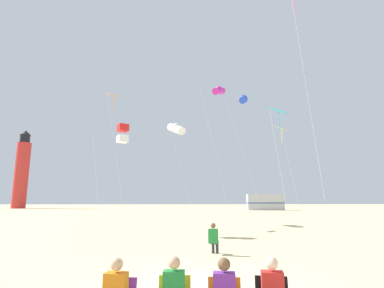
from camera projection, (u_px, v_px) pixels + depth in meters
name	position (u px, v px, depth m)	size (l,w,h in m)	color
kite_flyer_standing	(214.00, 238.00, 11.31)	(0.44, 0.56, 1.16)	#238438
kite_diamond_orange	(113.00, 100.00, 23.56)	(2.01, 2.01, 10.29)	silver
kite_tube_blue	(244.00, 100.00, 31.04)	(3.27, 3.45, 12.83)	silver
kite_tube_white	(176.00, 129.00, 26.41)	(2.60, 2.98, 8.82)	silver
kite_diamond_cyan	(279.00, 115.00, 17.32)	(1.22, 1.22, 7.27)	silver
kite_diamond_gold	(282.00, 132.00, 25.84)	(1.83, 1.83, 8.22)	silver
kite_diamond_rainbow	(295.00, 6.00, 16.61)	(1.42, 1.42, 13.45)	silver
kite_box_scarlet	(123.00, 134.00, 18.59)	(2.41, 2.50, 6.60)	silver
kite_tube_magenta	(219.00, 91.00, 32.04)	(2.97, 3.36, 14.10)	silver
lighthouse_distant	(22.00, 171.00, 64.45)	(2.80, 2.80, 16.80)	red
rv_van_silver	(265.00, 202.00, 54.20)	(6.59, 2.79, 2.80)	#B7BABF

